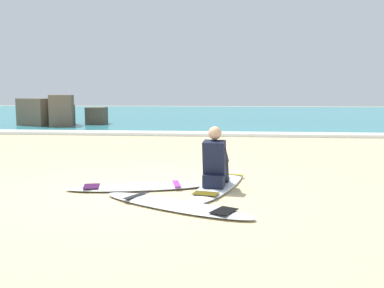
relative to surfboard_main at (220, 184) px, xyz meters
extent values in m
plane|color=#CCB584|center=(-1.16, -0.32, -0.04)|extent=(80.00, 80.00, 0.00)
cube|color=teal|center=(-1.16, 21.82, 0.01)|extent=(80.00, 28.00, 0.10)
cube|color=white|center=(-1.16, 8.12, 0.02)|extent=(80.00, 0.90, 0.11)
ellipsoid|color=silver|center=(0.00, 0.00, 0.00)|extent=(1.10, 2.64, 0.07)
cube|color=gold|center=(0.17, 0.71, 0.04)|extent=(0.49, 0.21, 0.01)
cube|color=#4C400C|center=(-0.19, -0.80, 0.04)|extent=(0.41, 0.32, 0.01)
cube|color=black|center=(-0.09, -0.37, 0.14)|extent=(0.35, 0.30, 0.20)
cylinder|color=black|center=(-0.16, -0.17, 0.29)|extent=(0.20, 0.42, 0.43)
cylinder|color=black|center=(-0.15, 0.03, 0.26)|extent=(0.15, 0.27, 0.42)
cube|color=black|center=(-0.15, 0.10, 0.07)|extent=(0.13, 0.23, 0.05)
cylinder|color=black|center=(0.04, -0.20, 0.29)|extent=(0.20, 0.42, 0.43)
cylinder|color=black|center=(0.08, 0.00, 0.26)|extent=(0.15, 0.27, 0.42)
cube|color=black|center=(0.09, 0.07, 0.07)|extent=(0.13, 0.23, 0.05)
cube|color=black|center=(-0.08, -0.33, 0.49)|extent=(0.38, 0.34, 0.57)
sphere|color=tan|center=(-0.08, -0.30, 0.88)|extent=(0.21, 0.21, 0.21)
cylinder|color=black|center=(-0.20, -0.16, 0.52)|extent=(0.14, 0.40, 0.31)
cylinder|color=black|center=(0.08, -0.20, 0.52)|extent=(0.14, 0.40, 0.31)
ellipsoid|color=silver|center=(-1.32, -0.33, 0.00)|extent=(2.31, 1.03, 0.07)
cube|color=purple|center=(-0.71, -0.18, 0.04)|extent=(0.21, 0.49, 0.01)
cube|color=#351037|center=(-2.02, -0.49, 0.04)|extent=(0.32, 0.41, 0.01)
ellipsoid|color=silver|center=(-0.58, -1.33, 0.00)|extent=(2.36, 1.56, 0.07)
cube|color=black|center=(-1.18, -1.02, 0.04)|extent=(0.31, 0.47, 0.01)
cube|color=black|center=(0.10, -1.68, 0.04)|extent=(0.38, 0.43, 0.01)
cube|color=brown|center=(-8.34, 10.71, 0.60)|extent=(1.81, 1.45, 1.28)
cube|color=brown|center=(-7.10, 10.54, 0.68)|extent=(1.27, 1.56, 1.43)
cube|color=brown|center=(-7.81, 11.69, 0.45)|extent=(1.82, 1.84, 0.97)
cube|color=brown|center=(-5.96, 11.72, 0.40)|extent=(0.93, 1.17, 0.87)
camera|label=1|loc=(0.17, -6.75, 1.51)|focal=38.85mm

